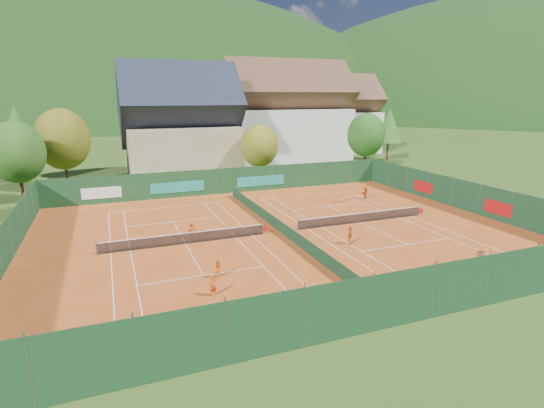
{
  "coord_description": "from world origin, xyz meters",
  "views": [
    {
      "loc": [
        -13.07,
        -31.5,
        11.21
      ],
      "look_at": [
        0.0,
        2.0,
        2.0
      ],
      "focal_mm": 28.0,
      "sensor_mm": 36.0,
      "label": 1
    }
  ],
  "objects_px": {
    "chalet": "(181,129)",
    "player_right_far_b": "(365,193)",
    "hotel_block_b": "(336,119)",
    "player_left_near": "(213,286)",
    "player_left_far": "(191,230)",
    "player_right_far_a": "(342,196)",
    "ball_hopper": "(481,253)",
    "hotel_block_a": "(287,119)",
    "player_left_mid": "(218,269)",
    "player_right_near": "(350,235)"
  },
  "relations": [
    {
      "from": "player_right_far_a",
      "to": "player_right_far_b",
      "type": "distance_m",
      "value": 3.19
    },
    {
      "from": "hotel_block_b",
      "to": "ball_hopper",
      "type": "height_order",
      "value": "hotel_block_b"
    },
    {
      "from": "chalet",
      "to": "hotel_block_b",
      "type": "bearing_deg",
      "value": 22.99
    },
    {
      "from": "player_left_near",
      "to": "player_right_near",
      "type": "xyz_separation_m",
      "value": [
        11.96,
        4.74,
        0.09
      ]
    },
    {
      "from": "player_left_mid",
      "to": "player_left_near",
      "type": "bearing_deg",
      "value": -99.31
    },
    {
      "from": "hotel_block_a",
      "to": "player_left_near",
      "type": "distance_m",
      "value": 51.86
    },
    {
      "from": "hotel_block_a",
      "to": "player_left_far",
      "type": "distance_m",
      "value": 42.47
    },
    {
      "from": "player_left_mid",
      "to": "player_left_far",
      "type": "height_order",
      "value": "player_left_far"
    },
    {
      "from": "chalet",
      "to": "hotel_block_b",
      "type": "relative_size",
      "value": 0.94
    },
    {
      "from": "ball_hopper",
      "to": "chalet",
      "type": "bearing_deg",
      "value": 108.36
    },
    {
      "from": "player_left_mid",
      "to": "player_left_far",
      "type": "xyz_separation_m",
      "value": [
        -0.11,
        8.23,
        0.14
      ]
    },
    {
      "from": "player_right_far_a",
      "to": "player_right_near",
      "type": "bearing_deg",
      "value": 72.12
    },
    {
      "from": "chalet",
      "to": "player_right_far_b",
      "type": "distance_m",
      "value": 28.35
    },
    {
      "from": "player_right_near",
      "to": "player_right_far_b",
      "type": "bearing_deg",
      "value": -1.13
    },
    {
      "from": "hotel_block_b",
      "to": "player_left_mid",
      "type": "height_order",
      "value": "hotel_block_b"
    },
    {
      "from": "hotel_block_a",
      "to": "player_left_far",
      "type": "relative_size",
      "value": 14.7
    },
    {
      "from": "ball_hopper",
      "to": "player_right_near",
      "type": "xyz_separation_m",
      "value": [
        -6.72,
        6.26,
        0.16
      ]
    },
    {
      "from": "player_left_mid",
      "to": "player_right_far_b",
      "type": "height_order",
      "value": "player_right_far_b"
    },
    {
      "from": "player_left_mid",
      "to": "player_right_near",
      "type": "distance_m",
      "value": 11.33
    },
    {
      "from": "player_left_far",
      "to": "hotel_block_a",
      "type": "bearing_deg",
      "value": -137.8
    },
    {
      "from": "ball_hopper",
      "to": "player_left_mid",
      "type": "relative_size",
      "value": 0.67
    },
    {
      "from": "hotel_block_a",
      "to": "player_right_near",
      "type": "height_order",
      "value": "hotel_block_a"
    },
    {
      "from": "player_left_near",
      "to": "player_right_near",
      "type": "height_order",
      "value": "player_right_near"
    },
    {
      "from": "player_right_far_b",
      "to": "hotel_block_a",
      "type": "bearing_deg",
      "value": -119.73
    },
    {
      "from": "hotel_block_b",
      "to": "player_right_far_b",
      "type": "height_order",
      "value": "hotel_block_b"
    },
    {
      "from": "ball_hopper",
      "to": "player_right_far_a",
      "type": "distance_m",
      "value": 18.22
    },
    {
      "from": "hotel_block_a",
      "to": "hotel_block_b",
      "type": "bearing_deg",
      "value": 29.74
    },
    {
      "from": "player_right_near",
      "to": "player_right_far_a",
      "type": "relative_size",
      "value": 0.98
    },
    {
      "from": "chalet",
      "to": "player_left_mid",
      "type": "distance_m",
      "value": 37.83
    },
    {
      "from": "hotel_block_a",
      "to": "player_right_far_a",
      "type": "bearing_deg",
      "value": -101.49
    },
    {
      "from": "chalet",
      "to": "hotel_block_a",
      "type": "relative_size",
      "value": 0.75
    },
    {
      "from": "hotel_block_b",
      "to": "player_left_near",
      "type": "relative_size",
      "value": 13.67
    },
    {
      "from": "player_left_near",
      "to": "player_right_far_b",
      "type": "height_order",
      "value": "player_right_far_b"
    },
    {
      "from": "ball_hopper",
      "to": "player_left_mid",
      "type": "height_order",
      "value": "player_left_mid"
    },
    {
      "from": "player_left_far",
      "to": "chalet",
      "type": "bearing_deg",
      "value": -112.53
    },
    {
      "from": "chalet",
      "to": "player_right_far_b",
      "type": "bearing_deg",
      "value": -53.92
    },
    {
      "from": "hotel_block_b",
      "to": "player_right_far_a",
      "type": "relative_size",
      "value": 11.8
    },
    {
      "from": "player_right_far_b",
      "to": "player_left_mid",
      "type": "bearing_deg",
      "value": 11.27
    },
    {
      "from": "hotel_block_b",
      "to": "player_left_far",
      "type": "xyz_separation_m",
      "value": [
        -37.31,
        -42.88,
        -5.88
      ]
    },
    {
      "from": "hotel_block_a",
      "to": "player_left_mid",
      "type": "relative_size",
      "value": 18.09
    },
    {
      "from": "chalet",
      "to": "ball_hopper",
      "type": "relative_size",
      "value": 20.25
    },
    {
      "from": "chalet",
      "to": "hotel_block_b",
      "type": "xyz_separation_m",
      "value": [
        33.0,
        14.0,
        -0.01
      ]
    },
    {
      "from": "hotel_block_b",
      "to": "player_left_far",
      "type": "distance_m",
      "value": 57.14
    },
    {
      "from": "hotel_block_a",
      "to": "ball_hopper",
      "type": "xyz_separation_m",
      "value": [
        -5.41,
        -46.95,
        -6.83
      ]
    },
    {
      "from": "ball_hopper",
      "to": "player_right_far_b",
      "type": "xyz_separation_m",
      "value": [
        2.74,
        18.54,
        0.15
      ]
    },
    {
      "from": "player_left_near",
      "to": "player_right_far_a",
      "type": "height_order",
      "value": "player_right_far_a"
    },
    {
      "from": "hotel_block_b",
      "to": "player_left_near",
      "type": "bearing_deg",
      "value": -125.48
    },
    {
      "from": "player_left_far",
      "to": "player_right_far_a",
      "type": "distance_m",
      "value": 18.51
    },
    {
      "from": "chalet",
      "to": "player_left_near",
      "type": "distance_m",
      "value": 40.2
    },
    {
      "from": "player_right_far_a",
      "to": "player_left_near",
      "type": "bearing_deg",
      "value": 52.34
    }
  ]
}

